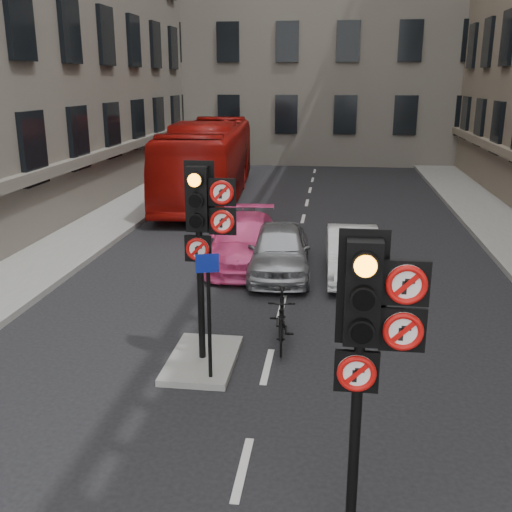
% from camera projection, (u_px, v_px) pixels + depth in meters
% --- Properties ---
extents(pavement_left, '(3.00, 50.00, 0.16)m').
position_uv_depth(pavement_left, '(60.00, 246.00, 18.39)').
color(pavement_left, gray).
rests_on(pavement_left, ground).
extents(centre_island, '(1.20, 2.00, 0.12)m').
position_uv_depth(centre_island, '(203.00, 360.00, 11.00)').
color(centre_island, gray).
rests_on(centre_island, ground).
extents(signal_near, '(0.91, 0.40, 3.58)m').
position_uv_depth(signal_near, '(369.00, 326.00, 6.14)').
color(signal_near, black).
rests_on(signal_near, ground).
extents(signal_far, '(0.91, 0.40, 3.58)m').
position_uv_depth(signal_far, '(204.00, 220.00, 10.23)').
color(signal_far, black).
rests_on(signal_far, centre_island).
extents(car_silver, '(1.85, 4.05, 1.35)m').
position_uv_depth(car_silver, '(279.00, 250.00, 15.82)').
color(car_silver, '#929498').
rests_on(car_silver, ground).
extents(car_white, '(1.42, 3.82, 1.25)m').
position_uv_depth(car_white, '(353.00, 253.00, 15.66)').
color(car_white, silver).
rests_on(car_white, ground).
extents(car_pink, '(2.12, 4.60, 1.30)m').
position_uv_depth(car_pink, '(244.00, 241.00, 16.77)').
color(car_pink, '#EF468C').
rests_on(car_pink, ground).
extents(bus_red, '(3.60, 12.00, 3.30)m').
position_uv_depth(bus_red, '(208.00, 161.00, 25.56)').
color(bus_red, maroon).
rests_on(bus_red, ground).
extents(motorcycle, '(0.63, 1.82, 1.08)m').
position_uv_depth(motorcycle, '(282.00, 318.00, 11.64)').
color(motorcycle, black).
rests_on(motorcycle, ground).
extents(motorcyclist, '(0.60, 0.40, 1.62)m').
position_uv_depth(motorcyclist, '(364.00, 283.00, 12.84)').
color(motorcyclist, black).
rests_on(motorcyclist, ground).
extents(info_sign, '(0.37, 0.16, 2.20)m').
position_uv_depth(info_sign, '(209.00, 299.00, 9.83)').
color(info_sign, black).
rests_on(info_sign, centre_island).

